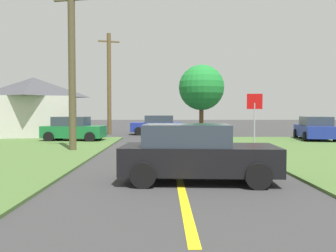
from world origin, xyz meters
TOP-DOWN VIEW (x-y plane):
  - ground_plane at (0.00, 0.00)m, footprint 120.00×120.00m
  - lane_stripe_center at (0.00, -8.00)m, footprint 0.20×14.00m
  - stop_sign at (4.33, -1.41)m, footprint 0.80×0.17m
  - car_behind_on_main_road at (0.45, -10.07)m, footprint 4.43×2.35m
  - car_approaching_junction at (-1.03, 9.87)m, footprint 4.28×2.11m
  - car_on_crossroad at (9.71, 3.65)m, footprint 2.67×4.79m
  - parked_car_near_building at (-6.38, 3.17)m, footprint 4.08×2.21m
  - utility_pole_near at (-4.94, -2.56)m, footprint 1.79×0.49m
  - utility_pole_mid at (-5.11, 10.27)m, footprint 1.76×0.63m
  - oak_tree_left at (3.08, 13.23)m, footprint 4.25×4.25m
  - barn at (-10.58, 7.71)m, footprint 7.10×6.89m

SIDE VIEW (x-z plane):
  - ground_plane at x=0.00m, z-range 0.00..0.00m
  - lane_stripe_center at x=0.00m, z-range 0.00..0.01m
  - parked_car_near_building at x=-6.38m, z-range -0.01..1.61m
  - car_approaching_junction at x=-1.03m, z-range 0.00..1.62m
  - car_behind_on_main_road at x=0.45m, z-range 0.00..1.62m
  - car_on_crossroad at x=9.71m, z-range 0.00..1.62m
  - stop_sign at x=4.33m, z-range 0.61..3.51m
  - barn at x=-10.58m, z-range 0.00..4.60m
  - utility_pole_near at x=-4.94m, z-range 0.09..8.13m
  - oak_tree_left at x=3.08m, z-range 1.02..7.34m
  - utility_pole_mid at x=-5.11m, z-range 0.09..8.65m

